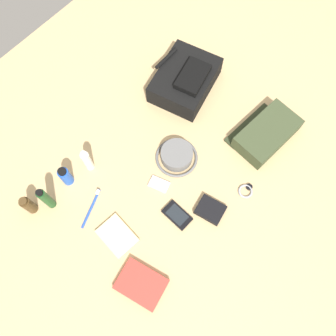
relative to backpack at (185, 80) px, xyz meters
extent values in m
cube|color=tan|center=(-0.38, -0.22, -0.07)|extent=(2.64, 2.02, 0.02)
cube|color=black|center=(0.00, 0.00, 0.00)|extent=(0.36, 0.30, 0.10)
cube|color=black|center=(0.00, -0.04, 0.06)|extent=(0.19, 0.14, 0.03)
cylinder|color=black|center=(0.00, 0.12, 0.06)|extent=(0.14, 0.02, 0.02)
cube|color=#384228|center=(0.03, -0.44, -0.02)|extent=(0.30, 0.19, 0.08)
cube|color=#2C3520|center=(0.03, -0.35, -0.05)|extent=(0.28, 0.08, 0.01)
cylinder|color=slate|center=(-0.30, -0.21, -0.02)|extent=(0.14, 0.14, 0.05)
torus|color=slate|center=(-0.30, -0.21, -0.05)|extent=(0.18, 0.18, 0.01)
cylinder|color=#473319|center=(-0.86, 0.10, 0.00)|extent=(0.04, 0.04, 0.11)
cylinder|color=#473319|center=(-0.86, 0.10, 0.06)|extent=(0.03, 0.03, 0.01)
cylinder|color=#19471E|center=(-0.80, 0.05, 0.02)|extent=(0.03, 0.03, 0.16)
cylinder|color=black|center=(-0.80, 0.05, 0.11)|extent=(0.03, 0.03, 0.01)
cylinder|color=blue|center=(-0.68, 0.08, -0.01)|extent=(0.05, 0.05, 0.10)
cylinder|color=black|center=(-0.68, 0.08, 0.05)|extent=(0.03, 0.03, 0.01)
cylinder|color=white|center=(-0.58, 0.05, 0.01)|extent=(0.04, 0.04, 0.13)
cylinder|color=white|center=(-0.58, 0.05, 0.08)|extent=(0.03, 0.03, 0.01)
cube|color=red|center=(-0.79, -0.44, -0.04)|extent=(0.16, 0.20, 0.02)
cube|color=white|center=(-0.79, -0.44, -0.05)|extent=(0.15, 0.19, 0.02)
cube|color=black|center=(-0.50, -0.37, -0.05)|extent=(0.07, 0.12, 0.01)
cube|color=black|center=(-0.50, -0.37, -0.04)|extent=(0.06, 0.09, 0.00)
cube|color=#B7B7BC|center=(-0.45, -0.23, -0.05)|extent=(0.07, 0.10, 0.01)
cylinder|color=silver|center=(-0.45, -0.24, -0.05)|extent=(0.03, 0.03, 0.00)
torus|color=#99999E|center=(-0.23, -0.52, -0.05)|extent=(0.06, 0.06, 0.01)
cylinder|color=black|center=(-0.21, -0.52, -0.05)|extent=(0.03, 0.03, 0.01)
cylinder|color=blue|center=(-0.71, -0.08, -0.05)|extent=(0.17, 0.07, 0.01)
cube|color=white|center=(-0.64, -0.06, -0.04)|extent=(0.02, 0.02, 0.01)
cube|color=black|center=(-0.39, -0.46, -0.04)|extent=(0.11, 0.12, 0.02)
cube|color=beige|center=(-0.72, -0.25, -0.05)|extent=(0.13, 0.16, 0.02)
camera|label=1|loc=(-0.78, -0.57, 1.38)|focal=38.19mm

